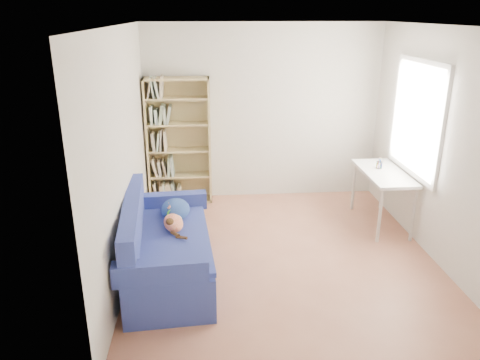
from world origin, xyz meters
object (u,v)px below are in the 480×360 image
object	(u,v)px
sofa	(164,248)
desk	(384,177)
pen_cup	(379,164)
bookshelf	(179,146)

from	to	relation	value
sofa	desk	bearing A→B (deg)	17.58
sofa	pen_cup	bearing A→B (deg)	20.20
pen_cup	bookshelf	bearing A→B (deg)	161.41
sofa	pen_cup	distance (m)	3.10
bookshelf	pen_cup	xyz separation A→B (m)	(2.70, -0.91, -0.05)
sofa	bookshelf	world-z (taller)	bookshelf
pen_cup	desk	bearing A→B (deg)	-81.96
desk	sofa	bearing A→B (deg)	-158.25
bookshelf	desk	distance (m)	2.92
sofa	pen_cup	xyz separation A→B (m)	(2.79, 1.26, 0.47)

